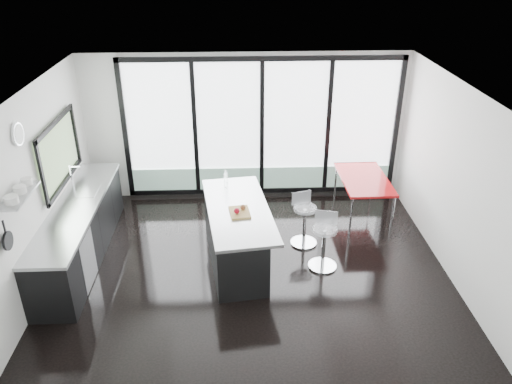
{
  "coord_description": "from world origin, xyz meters",
  "views": [
    {
      "loc": [
        -0.18,
        -6.42,
        4.58
      ],
      "look_at": [
        0.1,
        0.3,
        1.15
      ],
      "focal_mm": 35.0,
      "sensor_mm": 36.0,
      "label": 1
    }
  ],
  "objects_px": {
    "island": "(234,234)",
    "bar_stool_near": "(324,248)",
    "bar_stool_far": "(304,225)",
    "red_table": "(362,197)"
  },
  "relations": [
    {
      "from": "bar_stool_far",
      "to": "red_table",
      "type": "bearing_deg",
      "value": 17.91
    },
    {
      "from": "bar_stool_near",
      "to": "red_table",
      "type": "height_order",
      "value": "red_table"
    },
    {
      "from": "bar_stool_near",
      "to": "bar_stool_far",
      "type": "distance_m",
      "value": 0.71
    },
    {
      "from": "island",
      "to": "red_table",
      "type": "xyz_separation_m",
      "value": [
        2.33,
        1.28,
        -0.08
      ]
    },
    {
      "from": "island",
      "to": "bar_stool_near",
      "type": "relative_size",
      "value": 3.28
    },
    {
      "from": "bar_stool_far",
      "to": "red_table",
      "type": "distance_m",
      "value": 1.48
    },
    {
      "from": "bar_stool_near",
      "to": "bar_stool_far",
      "type": "relative_size",
      "value": 1.01
    },
    {
      "from": "bar_stool_near",
      "to": "bar_stool_far",
      "type": "height_order",
      "value": "bar_stool_near"
    },
    {
      "from": "island",
      "to": "bar_stool_near",
      "type": "distance_m",
      "value": 1.4
    },
    {
      "from": "island",
      "to": "bar_stool_near",
      "type": "height_order",
      "value": "island"
    }
  ]
}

